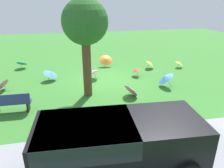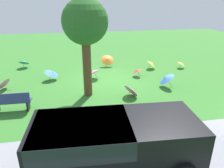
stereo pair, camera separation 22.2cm
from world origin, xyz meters
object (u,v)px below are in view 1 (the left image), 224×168
parasol_pink_4 (132,90)px  parasol_red_0 (136,70)px  parasol_yellow_0 (150,63)px  parasol_yellow_3 (180,63)px  shade_tree (85,24)px  parasol_pink_0 (93,71)px  park_bench (11,103)px  van_dark (114,141)px  parasol_teal_0 (22,63)px  parasol_blue_0 (165,77)px  parasol_pink_1 (2,84)px  parasol_orange_0 (106,59)px  parasol_blue_2 (51,73)px

parasol_pink_4 → parasol_red_0: bearing=-111.9°
parasol_yellow_0 → parasol_yellow_3: 2.12m
shade_tree → parasol_pink_0: shade_tree is taller
parasol_pink_4 → park_bench: bearing=5.3°
van_dark → shade_tree: size_ratio=1.01×
parasol_teal_0 → parasol_pink_4: parasol_pink_4 is taller
parasol_yellow_0 → parasol_teal_0: parasol_teal_0 is taller
van_dark → parasol_pink_4: 4.96m
van_dark → parasol_teal_0: size_ratio=5.55×
van_dark → park_bench: 5.40m
parasol_blue_0 → parasol_teal_0: 9.85m
parasol_yellow_0 → parasol_teal_0: (8.81, -1.92, 0.04)m
park_bench → parasol_teal_0: 6.60m
shade_tree → parasol_pink_1: 5.64m
parasol_red_0 → parasol_pink_0: size_ratio=0.80×
parasol_pink_0 → parasol_teal_0: (4.62, -3.16, -0.06)m
parasol_orange_0 → parasol_red_0: 2.82m
van_dark → parasol_blue_0: (-4.10, -5.38, -0.37)m
parasol_orange_0 → parasol_blue_0: 5.05m
parasol_pink_0 → parasol_blue_2: (2.51, -0.25, -0.01)m
shade_tree → parasol_yellow_3: shade_tree is taller
park_bench → parasol_yellow_3: size_ratio=2.34×
van_dark → shade_tree: shade_tree is taller
parasol_pink_0 → park_bench: bearing=40.9°
park_bench → shade_tree: shade_tree is taller
parasol_yellow_0 → parasol_blue_0: bearing=82.1°
shade_tree → parasol_teal_0: 7.46m
shade_tree → parasol_red_0: bearing=-145.9°
shade_tree → parasol_orange_0: shade_tree is taller
parasol_pink_0 → parasol_pink_1: size_ratio=1.06×
park_bench → parasol_pink_0: size_ratio=1.64×
parasol_pink_0 → parasol_teal_0: parasol_pink_0 is taller
shade_tree → parasol_blue_0: size_ratio=4.45×
parasol_orange_0 → parasol_pink_0: size_ratio=0.95×
van_dark → parasol_teal_0: 11.43m
parasol_orange_0 → parasol_teal_0: parasol_orange_0 is taller
parasol_pink_1 → parasol_blue_2: bearing=-158.1°
parasol_pink_0 → parasol_red_0: bearing=178.5°
park_bench → parasol_pink_0: (-3.94, -3.41, 0.01)m
parasol_blue_0 → parasol_yellow_3: size_ratio=1.53×
park_bench → shade_tree: size_ratio=0.34×
parasol_blue_0 → shade_tree: bearing=2.9°
van_dark → parasol_yellow_0: bearing=-117.7°
parasol_orange_0 → parasol_blue_0: bearing=119.9°
parasol_pink_4 → shade_tree: bearing=-16.5°
parasol_orange_0 → parasol_yellow_3: parasol_orange_0 is taller
parasol_orange_0 → parasol_red_0: (-1.48, 2.40, -0.14)m
park_bench → parasol_yellow_0: bearing=-150.3°
parasol_red_0 → parasol_yellow_3: (-3.60, -1.07, -0.05)m
parasol_blue_0 → park_bench: bearing=10.0°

